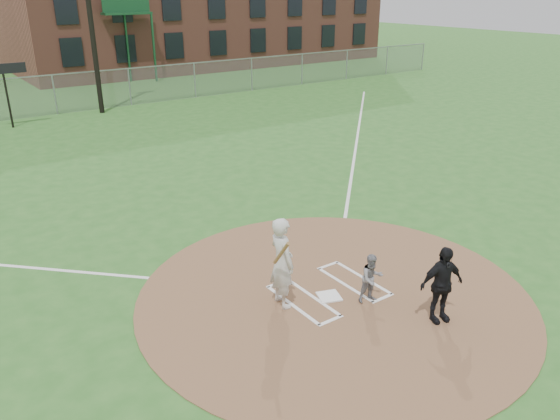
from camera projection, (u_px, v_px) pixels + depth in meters
ground at (334, 294)px, 11.76m from camera, size 140.00×140.00×0.00m
dirt_circle at (334, 294)px, 11.75m from camera, size 8.40×8.40×0.02m
home_plate at (329, 296)px, 11.61m from camera, size 0.59×0.59×0.03m
foul_line_first at (357, 141)px, 23.36m from camera, size 17.04×17.04×0.01m
catcher at (372, 278)px, 11.28m from camera, size 0.59×0.51×1.07m
umpire at (441, 284)px, 10.54m from camera, size 1.00×0.62×1.59m
batters_boxes at (329, 290)px, 11.86m from camera, size 2.08×1.88×0.01m
batter_at_plate at (282, 262)px, 11.01m from camera, size 0.64×1.08×1.94m
outfield_fence at (55, 94)px, 27.97m from camera, size 56.08×0.08×2.03m
scoreboard_sign at (3, 76)px, 24.75m from camera, size 2.00×0.10×2.93m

